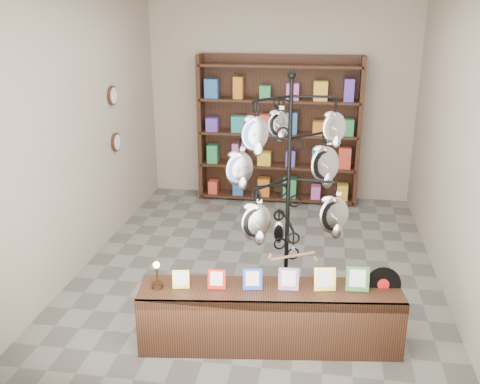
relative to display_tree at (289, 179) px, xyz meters
The scene contains 6 objects.
ground 1.66m from the display_tree, 112.61° to the left, with size 5.00×5.00×0.00m, color slate.
room_envelope 1.08m from the display_tree, 112.61° to the left, with size 5.00×5.00×5.00m.
display_tree is the anchor object (origin of this frame).
front_shelf 1.25m from the display_tree, 97.84° to the right, with size 2.30×0.75×0.80m.
back_shelving 3.22m from the display_tree, 96.62° to the left, with size 2.42×0.36×2.20m.
wall_clocks 2.89m from the display_tree, 144.21° to the left, with size 0.03×0.24×0.84m.
Camera 1 is at (0.65, -5.59, 2.85)m, focal length 40.00 mm.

